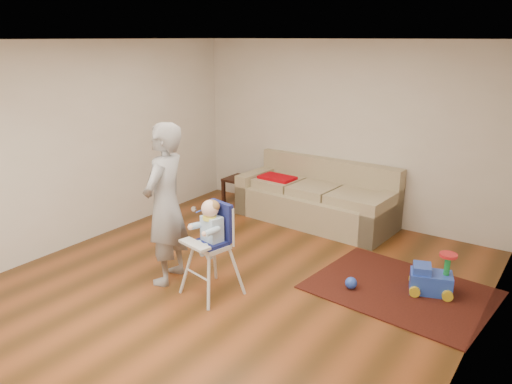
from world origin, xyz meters
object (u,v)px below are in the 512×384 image
Objects in this scene: ride_on_toy at (432,272)px; toy_ball at (351,283)px; high_chair at (211,249)px; side_table at (241,191)px; sofa at (315,193)px; adult at (165,205)px.

toy_ball is (-0.76, -0.42, -0.17)m from ride_on_toy.
ride_on_toy is 0.88m from toy_ball.
high_chair is (-1.99, -1.37, 0.27)m from ride_on_toy.
side_table is at bearing 148.56° from toy_ball.
sofa reaches higher than side_table.
sofa is 2.23× the size of high_chair.
adult is at bearing -165.16° from high_chair.
toy_ball is (2.78, -1.70, -0.15)m from side_table.
adult is (-1.86, -0.97, 0.84)m from toy_ball.
sofa is 2.22m from toy_ball.
ride_on_toy is 0.44× the size of high_chair.
adult is at bearing -96.87° from sofa.
sofa reaches higher than ride_on_toy.
sofa is 18.08× the size of toy_ball.
adult is (-0.63, -0.03, 0.40)m from high_chair.
sofa is 5.04× the size of ride_on_toy.
high_chair is (0.14, -2.65, 0.07)m from sofa.
high_chair is 0.75m from adult.
high_chair is 0.59× the size of adult.
side_table is at bearing 132.85° from high_chair.
high_chair reaches higher than ride_on_toy.
ride_on_toy is at bearing 47.03° from high_chair.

